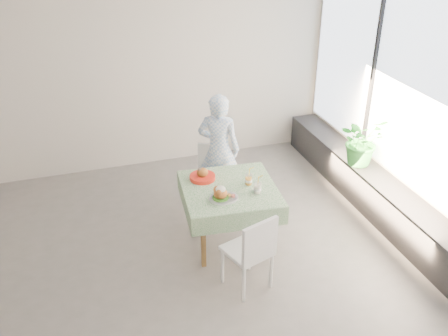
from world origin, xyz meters
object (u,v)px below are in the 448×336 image
object	(u,v)px
cafe_table	(229,209)
chair_near	(248,265)
juice_cup_orange	(249,180)
diner	(219,149)
potted_plant	(362,141)
main_dish	(222,195)
chair_far	(210,188)

from	to	relation	value
cafe_table	chair_near	bearing A→B (deg)	-94.60
cafe_table	chair_near	xyz separation A→B (m)	(-0.06, -0.80, -0.18)
cafe_table	juice_cup_orange	size ratio (longest dim) A/B	4.58
diner	potted_plant	world-z (taller)	diner
main_dish	chair_near	bearing A→B (deg)	-81.09
chair_near	cafe_table	bearing A→B (deg)	85.40
cafe_table	main_dish	distance (m)	0.43
cafe_table	chair_near	world-z (taller)	chair_near
potted_plant	diner	bearing A→B (deg)	165.09
diner	juice_cup_orange	bearing A→B (deg)	123.45
cafe_table	main_dish	size ratio (longest dim) A/B	3.49
chair_far	diner	world-z (taller)	diner
juice_cup_orange	cafe_table	bearing A→B (deg)	-179.37
chair_far	main_dish	bearing A→B (deg)	-99.25
chair_far	diner	size ratio (longest dim) A/B	0.54
diner	potted_plant	size ratio (longest dim) A/B	2.27
chair_near	diner	distance (m)	1.82
cafe_table	chair_far	bearing A→B (deg)	88.81
chair_far	juice_cup_orange	bearing A→B (deg)	-76.09
juice_cup_orange	diner	bearing A→B (deg)	93.52
chair_near	juice_cup_orange	distance (m)	1.00
chair_far	main_dish	distance (m)	1.21
main_dish	juice_cup_orange	size ratio (longest dim) A/B	1.31
potted_plant	juice_cup_orange	bearing A→B (deg)	-165.06
chair_far	juice_cup_orange	distance (m)	1.03
chair_near	main_dish	world-z (taller)	main_dish
main_dish	juice_cup_orange	bearing A→B (deg)	29.25
chair_near	juice_cup_orange	world-z (taller)	juice_cup_orange
cafe_table	juice_cup_orange	bearing A→B (deg)	0.63
chair_far	juice_cup_orange	xyz separation A→B (m)	(0.21, -0.85, 0.55)
chair_far	main_dish	world-z (taller)	main_dish
cafe_table	diner	distance (m)	1.01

